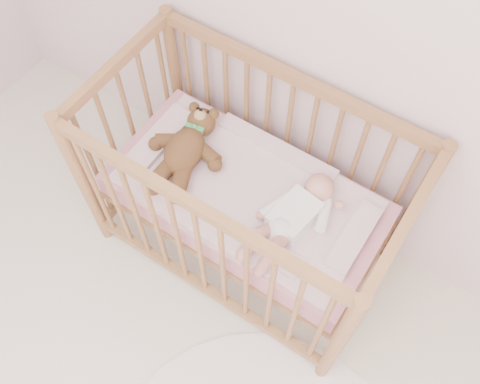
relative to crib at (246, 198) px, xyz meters
The scene contains 6 objects.
wall_back 0.95m from the crib, 68.03° to the left, with size 4.00×0.02×2.70m, color silver.
crib is the anchor object (origin of this frame).
mattress 0.01m from the crib, ahead, with size 1.22×0.62×0.13m, color pink.
blanket 0.06m from the crib, ahead, with size 1.10×0.58×0.06m, color pink, non-canonical shape.
baby 0.28m from the crib, ahead, with size 0.27×0.57×0.14m, color white, non-canonical shape.
teddy_bear 0.35m from the crib, behind, with size 0.37×0.52×0.15m, color brown, non-canonical shape.
Camera 1 is at (0.47, 0.59, 2.58)m, focal length 40.00 mm.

